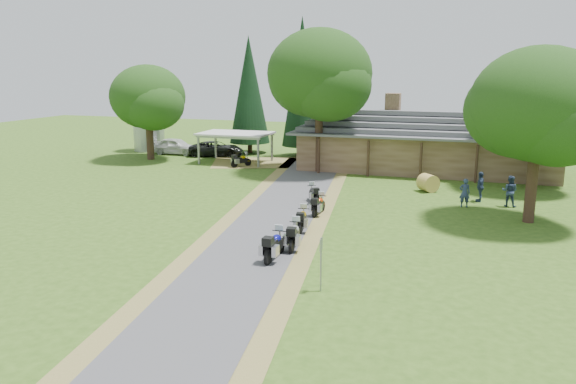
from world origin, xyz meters
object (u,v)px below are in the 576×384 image
(car_dark_suv, at_px, (216,145))
(motorcycle_row_b, at_px, (294,234))
(carport, at_px, (236,148))
(silo, at_px, (148,120))
(motorcycle_row_e, at_px, (313,193))
(hay_bale, at_px, (428,183))
(lodge, at_px, (426,140))
(motorcycle_row_d, at_px, (319,204))
(motorcycle_row_a, at_px, (275,244))
(motorcycle_carport_a, at_px, (241,160))
(motorcycle_row_c, at_px, (302,218))
(car_white_sedan, at_px, (176,144))

(car_dark_suv, distance_m, motorcycle_row_b, 28.99)
(carport, height_order, car_dark_suv, carport)
(silo, relative_size, motorcycle_row_e, 3.52)
(silo, distance_m, hay_bale, 30.82)
(lodge, relative_size, car_dark_suv, 3.82)
(carport, bearing_deg, motorcycle_row_d, -52.78)
(motorcycle_row_a, height_order, motorcycle_carport_a, motorcycle_row_a)
(carport, bearing_deg, motorcycle_carport_a, -55.82)
(carport, relative_size, motorcycle_carport_a, 3.43)
(silo, relative_size, motorcycle_row_b, 3.11)
(motorcycle_row_a, distance_m, motorcycle_row_e, 10.89)
(carport, height_order, hay_bale, carport)
(motorcycle_row_c, distance_m, hay_bale, 12.93)
(car_dark_suv, bearing_deg, hay_bale, -131.61)
(motorcycle_carport_a, xyz_separation_m, hay_bale, (16.00, -5.09, -0.02))
(car_white_sedan, relative_size, motorcycle_row_e, 3.42)
(motorcycle_row_c, bearing_deg, carport, 23.03)
(silo, xyz_separation_m, car_white_sedan, (3.85, -1.48, -2.12))
(car_dark_suv, bearing_deg, lodge, -109.55)
(motorcycle_row_e, bearing_deg, car_white_sedan, 21.58)
(motorcycle_row_c, distance_m, motorcycle_row_d, 3.42)
(hay_bale, bearing_deg, motorcycle_row_a, -108.10)
(carport, height_order, motorcycle_row_c, carport)
(motorcycle_row_b, height_order, motorcycle_row_e, motorcycle_row_b)
(lodge, distance_m, motorcycle_row_a, 25.47)
(car_white_sedan, distance_m, hay_bale, 26.59)
(motorcycle_row_d, xyz_separation_m, motorcycle_carport_a, (-10.48, 13.38, -0.00))
(motorcycle_row_e, bearing_deg, motorcycle_carport_a, 12.72)
(carport, distance_m, motorcycle_row_e, 16.49)
(silo, xyz_separation_m, motorcycle_row_a, (23.29, -27.45, -2.43))
(car_dark_suv, relative_size, motorcycle_row_d, 3.08)
(car_white_sedan, distance_m, motorcycle_row_b, 31.28)
(silo, height_order, motorcycle_row_b, silo)
(silo, distance_m, motorcycle_row_c, 32.57)
(motorcycle_row_a, xyz_separation_m, motorcycle_row_d, (-0.16, 8.10, -0.08))
(car_dark_suv, height_order, hay_bale, car_dark_suv)
(car_white_sedan, xyz_separation_m, motorcycle_row_a, (19.45, -25.96, -0.31))
(car_dark_suv, bearing_deg, silo, 65.14)
(carport, bearing_deg, lodge, 5.38)
(car_white_sedan, bearing_deg, carport, -109.09)
(motorcycle_carport_a, bearing_deg, lodge, -44.52)
(motorcycle_row_c, relative_size, motorcycle_row_d, 1.03)
(lodge, xyz_separation_m, hay_bale, (0.90, -8.63, -1.85))
(carport, relative_size, motorcycle_row_d, 3.42)
(car_dark_suv, xyz_separation_m, motorcycle_row_e, (13.97, -15.39, -0.46))
(car_dark_suv, height_order, motorcycle_row_e, car_dark_suv)
(motorcycle_row_e, bearing_deg, silo, 24.32)
(carport, bearing_deg, motorcycle_row_a, -63.39)
(carport, height_order, motorcycle_row_a, carport)
(motorcycle_carport_a, bearing_deg, motorcycle_row_d, -109.62)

